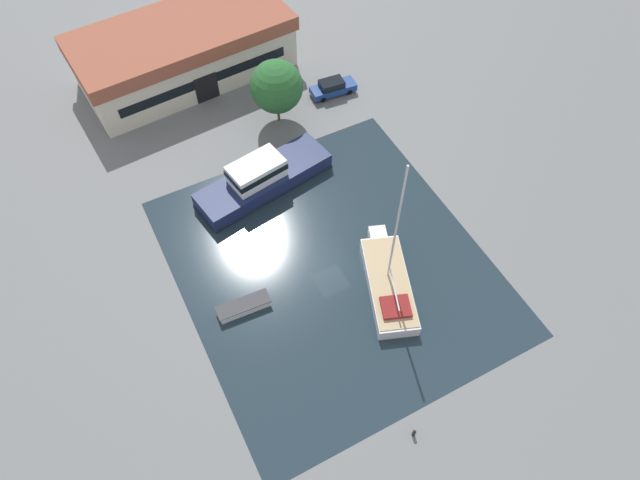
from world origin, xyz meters
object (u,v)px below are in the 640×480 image
object	(u,v)px
quay_tree_near_building	(276,87)
motor_cruiser	(262,178)
warehouse_building	(184,51)
small_dinghy	(244,306)
parked_car	(333,87)
sailboat_moored	(388,283)

from	to	relation	value
quay_tree_near_building	motor_cruiser	distance (m)	9.17
warehouse_building	small_dinghy	size ratio (longest dim) A/B	5.26
warehouse_building	parked_car	xyz separation A→B (m)	(11.91, -9.70, -2.06)
small_dinghy	sailboat_moored	bearing A→B (deg)	75.86
sailboat_moored	warehouse_building	bearing A→B (deg)	119.29
parked_car	sailboat_moored	xyz separation A→B (m)	(-6.97, -22.12, -0.13)
warehouse_building	sailboat_moored	bearing A→B (deg)	-85.99
warehouse_building	motor_cruiser	bearing A→B (deg)	-93.28
quay_tree_near_building	small_dinghy	size ratio (longest dim) A/B	1.56
quay_tree_near_building	small_dinghy	xyz separation A→B (m)	(-11.28, -17.71, -3.73)
sailboat_moored	motor_cruiser	size ratio (longest dim) A/B	1.04
warehouse_building	sailboat_moored	xyz separation A→B (m)	(4.95, -31.82, -2.18)
motor_cruiser	small_dinghy	world-z (taller)	motor_cruiser
quay_tree_near_building	parked_car	world-z (taller)	quay_tree_near_building
sailboat_moored	small_dinghy	distance (m)	11.34
small_dinghy	motor_cruiser	bearing A→B (deg)	152.58
warehouse_building	quay_tree_near_building	world-z (taller)	quay_tree_near_building
sailboat_moored	parked_car	bearing A→B (deg)	92.97
quay_tree_near_building	parked_car	bearing A→B (deg)	8.40
parked_car	small_dinghy	world-z (taller)	parked_car
motor_cruiser	small_dinghy	size ratio (longest dim) A/B	3.08
warehouse_building	sailboat_moored	size ratio (longest dim) A/B	1.64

